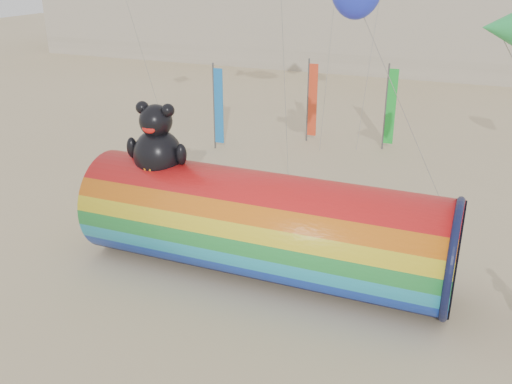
% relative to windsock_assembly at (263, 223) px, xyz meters
% --- Properties ---
extents(ground, '(160.00, 160.00, 0.00)m').
position_rel_windsock_assembly_xyz_m(ground, '(-1.49, 0.29, -2.04)').
color(ground, '#CCB58C').
rests_on(ground, ground).
extents(windsock_assembly, '(13.37, 4.07, 6.16)m').
position_rel_windsock_assembly_xyz_m(windsock_assembly, '(0.00, 0.00, 0.00)').
color(windsock_assembly, red).
rests_on(windsock_assembly, ground).
extents(festival_banners, '(10.16, 3.83, 5.20)m').
position_rel_windsock_assembly_xyz_m(festival_banners, '(-3.19, 15.16, 0.59)').
color(festival_banners, '#59595E').
rests_on(festival_banners, ground).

